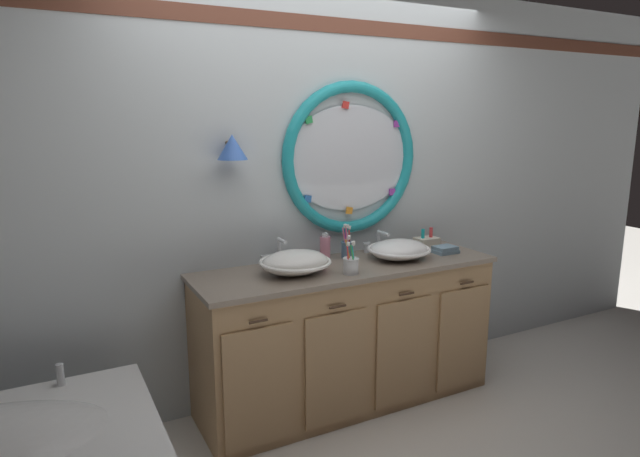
% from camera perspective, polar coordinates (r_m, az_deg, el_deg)
% --- Properties ---
extents(ground_plane, '(14.00, 14.00, 0.00)m').
position_cam_1_polar(ground_plane, '(3.42, 4.26, -19.70)').
color(ground_plane, silver).
extents(back_wall_assembly, '(6.40, 0.26, 2.60)m').
position_cam_1_polar(back_wall_assembly, '(3.47, -0.38, 4.00)').
color(back_wall_assembly, silver).
rests_on(back_wall_assembly, ground_plane).
extents(vanity_counter, '(1.89, 0.60, 0.90)m').
position_cam_1_polar(vanity_counter, '(3.45, 2.82, -10.99)').
color(vanity_counter, tan).
rests_on(vanity_counter, ground_plane).
extents(sink_basin_left, '(0.42, 0.42, 0.14)m').
position_cam_1_polar(sink_basin_left, '(3.10, -2.61, -3.56)').
color(sink_basin_left, white).
rests_on(sink_basin_left, vanity_counter).
extents(sink_basin_right, '(0.40, 0.40, 0.12)m').
position_cam_1_polar(sink_basin_right, '(3.46, 8.29, -2.19)').
color(sink_basin_right, white).
rests_on(sink_basin_right, vanity_counter).
extents(faucet_set_left, '(0.24, 0.12, 0.17)m').
position_cam_1_polar(faucet_set_left, '(3.30, -4.26, -2.73)').
color(faucet_set_left, silver).
rests_on(faucet_set_left, vanity_counter).
extents(faucet_set_right, '(0.24, 0.14, 0.15)m').
position_cam_1_polar(faucet_set_right, '(3.64, 6.25, -1.50)').
color(faucet_set_right, silver).
rests_on(faucet_set_right, vanity_counter).
extents(toothbrush_holder_left, '(0.09, 0.09, 0.22)m').
position_cam_1_polar(toothbrush_holder_left, '(3.11, 3.26, -3.79)').
color(toothbrush_holder_left, silver).
rests_on(toothbrush_holder_left, vanity_counter).
extents(toothbrush_holder_right, '(0.08, 0.08, 0.22)m').
position_cam_1_polar(toothbrush_holder_right, '(3.45, 2.83, -2.07)').
color(toothbrush_holder_right, slate).
rests_on(toothbrush_holder_right, vanity_counter).
extents(soap_dispenser, '(0.07, 0.07, 0.18)m').
position_cam_1_polar(soap_dispenser, '(3.40, 0.55, -2.01)').
color(soap_dispenser, pink).
rests_on(soap_dispenser, vanity_counter).
extents(folded_hand_towel, '(0.16, 0.12, 0.05)m').
position_cam_1_polar(folded_hand_towel, '(3.68, 13.00, -2.18)').
color(folded_hand_towel, '#7593A8').
rests_on(folded_hand_towel, vanity_counter).
extents(toiletry_basket, '(0.16, 0.11, 0.13)m').
position_cam_1_polar(toiletry_basket, '(3.84, 11.14, -1.31)').
color(toiletry_basket, beige).
rests_on(toiletry_basket, vanity_counter).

